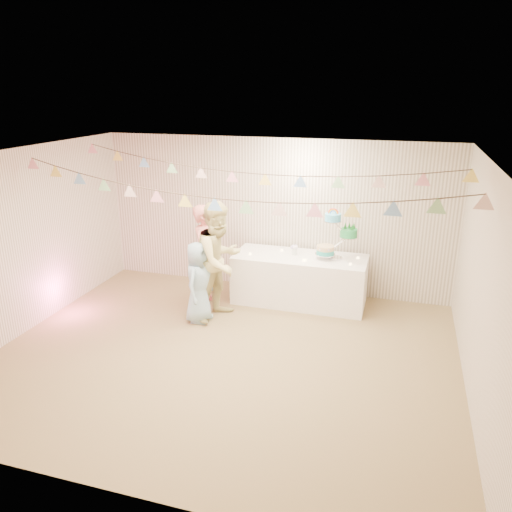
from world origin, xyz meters
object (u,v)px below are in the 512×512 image
(table, at_px, (300,279))
(person_adult_b, at_px, (219,261))
(person_adult_a, at_px, (207,256))
(person_child, at_px, (199,282))
(cake_stand, at_px, (336,238))

(table, distance_m, person_adult_b, 1.46)
(person_adult_a, relative_size, person_adult_b, 0.91)
(person_adult_a, height_order, person_child, person_adult_a)
(table, height_order, person_adult_b, person_adult_b)
(table, height_order, cake_stand, cake_stand)
(person_adult_b, bearing_deg, table, -29.18)
(person_adult_b, bearing_deg, cake_stand, -38.93)
(person_adult_a, distance_m, person_adult_b, 0.55)
(cake_stand, bearing_deg, person_adult_a, -164.86)
(table, relative_size, person_child, 1.71)
(person_adult_b, bearing_deg, person_adult_a, 63.91)
(cake_stand, height_order, person_child, cake_stand)
(cake_stand, xyz_separation_m, person_child, (-1.86, -1.15, -0.51))
(person_child, bearing_deg, person_adult_b, -46.61)
(person_adult_a, bearing_deg, table, -66.42)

